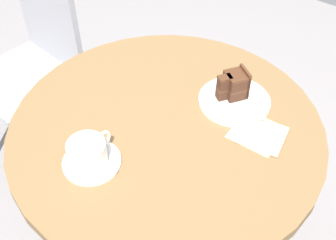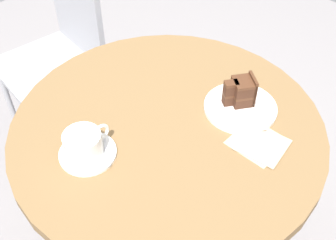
{
  "view_description": "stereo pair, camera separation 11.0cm",
  "coord_description": "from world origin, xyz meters",
  "px_view_note": "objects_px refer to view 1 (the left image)",
  "views": [
    {
      "loc": [
        -0.64,
        -0.48,
        1.54
      ],
      "look_at": [
        -0.02,
        -0.02,
        0.76
      ],
      "focal_mm": 45.0,
      "sensor_mm": 36.0,
      "label": 1
    },
    {
      "loc": [
        -0.57,
        -0.56,
        1.54
      ],
      "look_at": [
        -0.02,
        -0.02,
        0.76
      ],
      "focal_mm": 45.0,
      "sensor_mm": 36.0,
      "label": 2
    }
  ],
  "objects_px": {
    "napkin": "(259,134)",
    "cake_plate": "(234,101)",
    "teaspoon": "(111,162)",
    "coffee_cup": "(88,152)",
    "fork": "(254,106)",
    "cafe_chair": "(36,50)",
    "cake_slice": "(234,85)",
    "saucer": "(92,162)"
  },
  "relations": [
    {
      "from": "teaspoon",
      "to": "napkin",
      "type": "xyz_separation_m",
      "value": [
        0.31,
        -0.24,
        -0.01
      ]
    },
    {
      "from": "teaspoon",
      "to": "cafe_chair",
      "type": "distance_m",
      "value": 0.86
    },
    {
      "from": "napkin",
      "to": "cafe_chair",
      "type": "xyz_separation_m",
      "value": [
        0.04,
        1.0,
        -0.19
      ]
    },
    {
      "from": "coffee_cup",
      "to": "cake_plate",
      "type": "height_order",
      "value": "coffee_cup"
    },
    {
      "from": "fork",
      "to": "cafe_chair",
      "type": "relative_size",
      "value": 0.13
    },
    {
      "from": "cake_slice",
      "to": "fork",
      "type": "distance_m",
      "value": 0.08
    },
    {
      "from": "saucer",
      "to": "cake_plate",
      "type": "relative_size",
      "value": 0.71
    },
    {
      "from": "cake_slice",
      "to": "napkin",
      "type": "height_order",
      "value": "cake_slice"
    },
    {
      "from": "napkin",
      "to": "cake_plate",
      "type": "bearing_deg",
      "value": 59.79
    },
    {
      "from": "cake_plate",
      "to": "saucer",
      "type": "bearing_deg",
      "value": 157.15
    },
    {
      "from": "teaspoon",
      "to": "cake_slice",
      "type": "xyz_separation_m",
      "value": [
        0.39,
        -0.11,
        0.04
      ]
    },
    {
      "from": "saucer",
      "to": "coffee_cup",
      "type": "relative_size",
      "value": 1.14
    },
    {
      "from": "coffee_cup",
      "to": "fork",
      "type": "distance_m",
      "value": 0.48
    },
    {
      "from": "cake_plate",
      "to": "napkin",
      "type": "xyz_separation_m",
      "value": [
        -0.07,
        -0.12,
        -0.0
      ]
    },
    {
      "from": "teaspoon",
      "to": "napkin",
      "type": "distance_m",
      "value": 0.4
    },
    {
      "from": "napkin",
      "to": "fork",
      "type": "bearing_deg",
      "value": 37.55
    },
    {
      "from": "cake_plate",
      "to": "fork",
      "type": "height_order",
      "value": "fork"
    },
    {
      "from": "cake_plate",
      "to": "fork",
      "type": "bearing_deg",
      "value": -82.86
    },
    {
      "from": "cake_plate",
      "to": "napkin",
      "type": "height_order",
      "value": "cake_plate"
    },
    {
      "from": "cake_plate",
      "to": "cafe_chair",
      "type": "height_order",
      "value": "cafe_chair"
    },
    {
      "from": "fork",
      "to": "napkin",
      "type": "bearing_deg",
      "value": -8.04
    },
    {
      "from": "fork",
      "to": "napkin",
      "type": "xyz_separation_m",
      "value": [
        -0.08,
        -0.06,
        -0.01
      ]
    },
    {
      "from": "teaspoon",
      "to": "cake_plate",
      "type": "bearing_deg",
      "value": 107.85
    },
    {
      "from": "saucer",
      "to": "cafe_chair",
      "type": "distance_m",
      "value": 0.83
    },
    {
      "from": "teaspoon",
      "to": "fork",
      "type": "relative_size",
      "value": 0.69
    },
    {
      "from": "cafe_chair",
      "to": "coffee_cup",
      "type": "bearing_deg",
      "value": -22.77
    },
    {
      "from": "coffee_cup",
      "to": "fork",
      "type": "height_order",
      "value": "coffee_cup"
    },
    {
      "from": "cafe_chair",
      "to": "teaspoon",
      "type": "bearing_deg",
      "value": -19.52
    },
    {
      "from": "saucer",
      "to": "cake_slice",
      "type": "height_order",
      "value": "cake_slice"
    },
    {
      "from": "cake_slice",
      "to": "teaspoon",
      "type": "bearing_deg",
      "value": 163.89
    },
    {
      "from": "cake_plate",
      "to": "cafe_chair",
      "type": "distance_m",
      "value": 0.9
    },
    {
      "from": "cake_plate",
      "to": "cake_slice",
      "type": "bearing_deg",
      "value": 47.32
    },
    {
      "from": "fork",
      "to": "napkin",
      "type": "relative_size",
      "value": 0.81
    },
    {
      "from": "fork",
      "to": "saucer",
      "type": "bearing_deg",
      "value": -74.71
    },
    {
      "from": "saucer",
      "to": "cake_plate",
      "type": "height_order",
      "value": "cake_plate"
    },
    {
      "from": "saucer",
      "to": "fork",
      "type": "relative_size",
      "value": 1.22
    },
    {
      "from": "fork",
      "to": "coffee_cup",
      "type": "bearing_deg",
      "value": -74.66
    },
    {
      "from": "saucer",
      "to": "napkin",
      "type": "height_order",
      "value": "saucer"
    },
    {
      "from": "coffee_cup",
      "to": "fork",
      "type": "bearing_deg",
      "value": -29.07
    },
    {
      "from": "cake_plate",
      "to": "cake_slice",
      "type": "height_order",
      "value": "cake_slice"
    },
    {
      "from": "fork",
      "to": "cafe_chair",
      "type": "xyz_separation_m",
      "value": [
        -0.03,
        0.94,
        -0.2
      ]
    },
    {
      "from": "saucer",
      "to": "cake_plate",
      "type": "bearing_deg",
      "value": -22.85
    }
  ]
}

